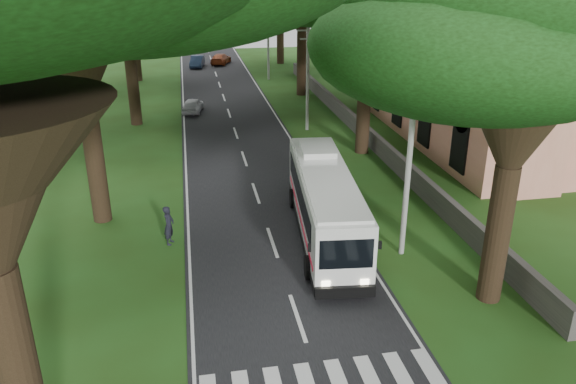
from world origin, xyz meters
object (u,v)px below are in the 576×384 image
at_px(coach_bus, 325,202).
at_px(pole_far, 268,40).
at_px(distant_car_c, 221,59).
at_px(pedestrian, 169,225).
at_px(church, 494,71).
at_px(distant_car_a, 193,105).
at_px(pole_near, 409,165).
at_px(pole_mid, 308,75).
at_px(distant_car_b, 197,61).

bearing_deg(coach_bus, pole_far, 91.05).
relative_size(distant_car_c, pedestrian, 2.39).
bearing_deg(church, distant_car_a, 151.57).
relative_size(pole_near, pole_mid, 1.00).
bearing_deg(pole_mid, distant_car_c, 98.26).
distance_m(pole_far, distant_car_c, 12.13).
relative_size(church, pedestrian, 12.94).
distance_m(distant_car_c, pedestrian, 48.27).
xyz_separation_m(pole_mid, pole_far, (0.00, 20.00, 0.00)).
distance_m(pole_near, pedestrian, 11.00).
bearing_deg(pole_far, church, -63.18).
xyz_separation_m(church, coach_bus, (-15.36, -13.30, -3.15)).
distance_m(distant_car_b, pedestrian, 46.26).
bearing_deg(distant_car_b, pedestrian, -84.60).
height_order(pole_near, pole_far, same).
xyz_separation_m(pole_far, distant_car_b, (-7.43, 8.96, -3.48)).
bearing_deg(pole_mid, pole_near, -90.00).
bearing_deg(coach_bus, pole_near, -31.25).
xyz_separation_m(pole_near, distant_car_a, (-8.50, 26.84, -3.54)).
xyz_separation_m(church, distant_car_c, (-16.82, 35.17, -4.24)).
bearing_deg(distant_car_a, coach_bus, 114.21).
xyz_separation_m(church, distant_car_a, (-20.86, 11.30, -4.27)).
height_order(pole_near, distant_car_a, pole_near).
bearing_deg(distant_car_b, distant_car_c, 39.29).
distance_m(church, coach_bus, 20.56).
relative_size(church, pole_mid, 3.00).
relative_size(distant_car_a, pedestrian, 1.94).
bearing_deg(church, pedestrian, -150.44).
bearing_deg(distant_car_c, pole_near, 114.07).
bearing_deg(pole_near, distant_car_a, 107.57).
xyz_separation_m(pole_near, pole_far, (0.00, 40.00, 0.00)).
distance_m(pole_near, pole_mid, 20.00).
xyz_separation_m(distant_car_a, pedestrian, (-1.64, -24.05, 0.28)).
distance_m(pole_mid, pedestrian, 20.24).
xyz_separation_m(pole_mid, coach_bus, (-3.00, -17.75, -2.42)).
distance_m(pole_far, distant_car_a, 16.06).
bearing_deg(pole_far, pole_mid, -90.00).
distance_m(pole_mid, distant_car_b, 30.10).
bearing_deg(distant_car_c, church, 134.61).
xyz_separation_m(distant_car_c, pedestrian, (-5.68, -47.93, 0.26)).
relative_size(pole_near, pole_far, 1.00).
distance_m(pole_far, pedestrian, 38.71).
bearing_deg(coach_bus, distant_car_a, 108.20).
height_order(church, pedestrian, church).
xyz_separation_m(pole_near, distant_car_b, (-7.43, 48.96, -3.48)).
relative_size(pole_near, pedestrian, 4.31).
height_order(pole_near, coach_bus, pole_near).
bearing_deg(distant_car_b, coach_bus, -75.83).
xyz_separation_m(pole_far, distant_car_c, (-4.46, 10.72, -3.51)).
bearing_deg(pole_far, pedestrian, -105.24).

